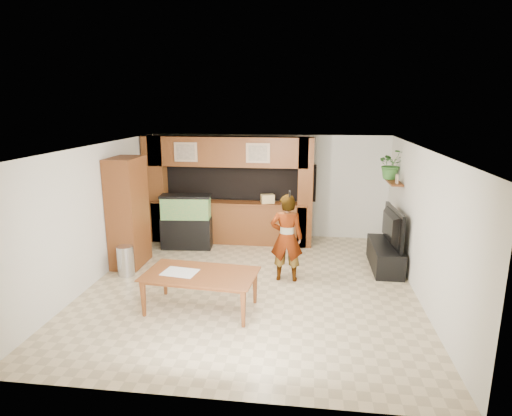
# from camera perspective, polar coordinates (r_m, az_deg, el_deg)

# --- Properties ---
(floor) EXTENTS (6.50, 6.50, 0.00)m
(floor) POSITION_cam_1_polar(r_m,az_deg,el_deg) (8.24, -0.63, -10.23)
(floor) COLOR tan
(floor) RESTS_ON ground
(ceiling) EXTENTS (6.50, 6.50, 0.00)m
(ceiling) POSITION_cam_1_polar(r_m,az_deg,el_deg) (7.57, -0.68, 8.07)
(ceiling) COLOR white
(ceiling) RESTS_ON wall_back
(wall_back) EXTENTS (6.00, 0.00, 6.00)m
(wall_back) POSITION_cam_1_polar(r_m,az_deg,el_deg) (10.95, 1.67, 2.96)
(wall_back) COLOR silver
(wall_back) RESTS_ON floor
(wall_left) EXTENTS (0.00, 6.50, 6.50)m
(wall_left) POSITION_cam_1_polar(r_m,az_deg,el_deg) (8.72, -20.58, -0.73)
(wall_left) COLOR silver
(wall_left) RESTS_ON floor
(wall_right) EXTENTS (0.00, 6.50, 6.50)m
(wall_right) POSITION_cam_1_polar(r_m,az_deg,el_deg) (7.98, 21.23, -2.09)
(wall_right) COLOR silver
(wall_right) RESTS_ON floor
(partition) EXTENTS (4.20, 0.99, 2.60)m
(partition) POSITION_cam_1_polar(r_m,az_deg,el_deg) (10.49, -3.83, 2.52)
(partition) COLOR brown
(partition) RESTS_ON floor
(wall_clock) EXTENTS (0.05, 0.25, 0.25)m
(wall_clock) POSITION_cam_1_polar(r_m,az_deg,el_deg) (9.47, -17.93, 4.28)
(wall_clock) COLOR black
(wall_clock) RESTS_ON wall_left
(wall_shelf) EXTENTS (0.25, 0.90, 0.04)m
(wall_shelf) POSITION_cam_1_polar(r_m,az_deg,el_deg) (9.72, 17.90, 3.32)
(wall_shelf) COLOR brown
(wall_shelf) RESTS_ON wall_right
(pantry_cabinet) EXTENTS (0.57, 0.94, 2.29)m
(pantry_cabinet) POSITION_cam_1_polar(r_m,az_deg,el_deg) (9.30, -16.69, -0.55)
(pantry_cabinet) COLOR brown
(pantry_cabinet) RESTS_ON floor
(trash_can) EXTENTS (0.33, 0.33, 0.61)m
(trash_can) POSITION_cam_1_polar(r_m,az_deg,el_deg) (8.97, -16.99, -6.74)
(trash_can) COLOR #B2B2B7
(trash_can) RESTS_ON floor
(aquarium) EXTENTS (1.17, 0.44, 1.29)m
(aquarium) POSITION_cam_1_polar(r_m,az_deg,el_deg) (10.20, -9.26, -1.89)
(aquarium) COLOR black
(aquarium) RESTS_ON floor
(tv_stand) EXTENTS (0.56, 1.52, 0.51)m
(tv_stand) POSITION_cam_1_polar(r_m,az_deg,el_deg) (9.38, 16.81, -6.14)
(tv_stand) COLOR black
(tv_stand) RESTS_ON floor
(television) EXTENTS (0.27, 1.35, 0.77)m
(television) POSITION_cam_1_polar(r_m,az_deg,el_deg) (9.19, 17.08, -2.39)
(television) COLOR black
(television) RESTS_ON tv_stand
(photo_frame) EXTENTS (0.04, 0.15, 0.19)m
(photo_frame) POSITION_cam_1_polar(r_m,az_deg,el_deg) (9.42, 18.27, 3.69)
(photo_frame) COLOR tan
(photo_frame) RESTS_ON wall_shelf
(potted_plant) EXTENTS (0.74, 0.69, 0.67)m
(potted_plant) POSITION_cam_1_polar(r_m,az_deg,el_deg) (9.93, 17.60, 5.61)
(potted_plant) COLOR #356F2C
(potted_plant) RESTS_ON wall_shelf
(person) EXTENTS (0.62, 0.41, 1.71)m
(person) POSITION_cam_1_polar(r_m,az_deg,el_deg) (8.21, 4.09, -4.00)
(person) COLOR #90704F
(person) RESTS_ON floor
(microphone) EXTENTS (0.03, 0.09, 0.15)m
(microphone) POSITION_cam_1_polar(r_m,az_deg,el_deg) (7.82, 4.50, 1.87)
(microphone) COLOR black
(microphone) RESTS_ON person
(dining_table) EXTENTS (1.92, 1.18, 0.65)m
(dining_table) POSITION_cam_1_polar(r_m,az_deg,el_deg) (7.24, -7.45, -11.09)
(dining_table) COLOR brown
(dining_table) RESTS_ON floor
(newspaper_a) EXTENTS (0.61, 0.48, 0.01)m
(newspaper_a) POSITION_cam_1_polar(r_m,az_deg,el_deg) (7.22, -10.11, -8.43)
(newspaper_a) COLOR silver
(newspaper_a) RESTS_ON dining_table
(counter_box) EXTENTS (0.35, 0.29, 0.20)m
(counter_box) POSITION_cam_1_polar(r_m,az_deg,el_deg) (10.20, 1.56, 1.24)
(counter_box) COLOR tan
(counter_box) RESTS_ON partition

